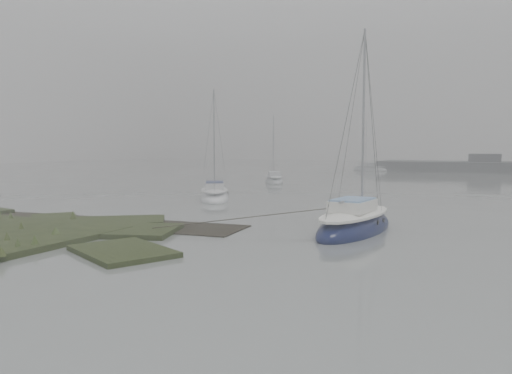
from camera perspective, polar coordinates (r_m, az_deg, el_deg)
The scene contains 5 objects.
ground at distance 44.77m, azimuth 10.88°, elevation 0.09°, with size 160.00×160.00×0.00m, color slate.
sailboat_main at distance 20.99m, azimuth 11.22°, elevation -4.30°, with size 2.71×6.58×9.04m.
sailboat_white at distance 32.93m, azimuth -4.76°, elevation -1.05°, with size 4.43×5.73×7.87m.
sailboat_far_a at distance 48.31m, azimuth 2.08°, elevation 0.76°, with size 3.89×5.15×7.05m.
sailboat_far_c at distance 73.93m, azimuth 12.91°, elevation 2.02°, with size 5.78×3.43×7.75m.
Camera 1 is at (11.48, -13.13, 3.53)m, focal length 35.00 mm.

